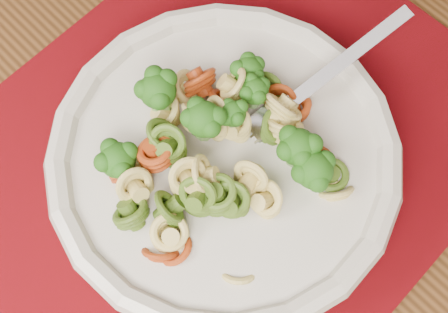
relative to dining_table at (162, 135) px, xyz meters
name	(u,v)px	position (x,y,z in m)	size (l,w,h in m)	color
dining_table	(162,135)	(0.00, 0.00, 0.00)	(1.80, 1.52, 0.72)	brown
placemat	(215,159)	(0.03, -0.07, 0.09)	(0.47, 0.37, 0.00)	#65040E
pasta_bowl	(224,161)	(0.03, -0.09, 0.12)	(0.27, 0.27, 0.05)	beige
pasta_broccoli_heap	(224,154)	(0.03, -0.09, 0.13)	(0.23, 0.23, 0.06)	#E2BF6F
fork	(265,122)	(0.07, -0.08, 0.13)	(0.19, 0.02, 0.01)	silver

